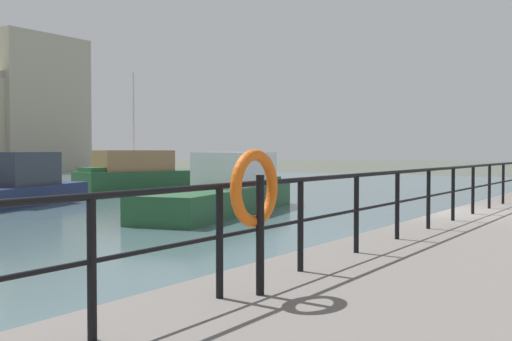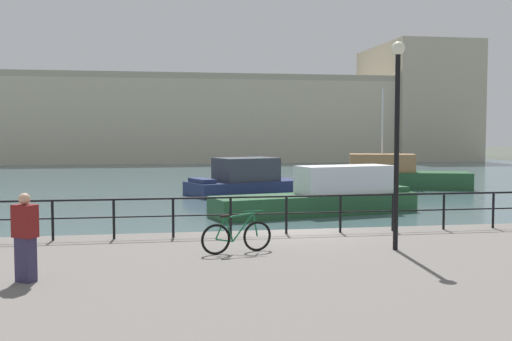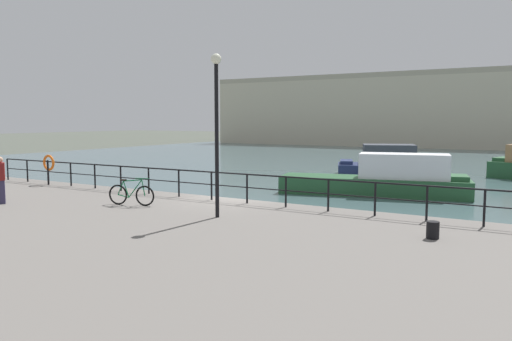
{
  "view_description": "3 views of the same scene",
  "coord_description": "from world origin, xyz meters",
  "px_view_note": "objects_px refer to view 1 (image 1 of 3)",
  "views": [
    {
      "loc": [
        -14.35,
        -4.2,
        2.15
      ],
      "look_at": [
        -1.41,
        4.2,
        1.67
      ],
      "focal_mm": 43.83,
      "sensor_mm": 36.0,
      "label": 1
    },
    {
      "loc": [
        -3.92,
        -17.2,
        3.61
      ],
      "look_at": [
        -0.22,
        4.8,
        2.2
      ],
      "focal_mm": 42.8,
      "sensor_mm": 36.0,
      "label": 2
    },
    {
      "loc": [
        10.46,
        -15.88,
        3.76
      ],
      "look_at": [
        -0.84,
        3.5,
        1.48
      ],
      "focal_mm": 34.91,
      "sensor_mm": 36.0,
      "label": 3
    }
  ],
  "objects_px": {
    "moored_red_daysailer": "(14,184)",
    "moored_harbor_tender": "(147,174)",
    "moored_small_launch": "(227,189)",
    "life_ring_stand": "(255,193)"
  },
  "relations": [
    {
      "from": "moored_harbor_tender",
      "to": "life_ring_stand",
      "type": "distance_m",
      "value": 29.13
    },
    {
      "from": "moored_red_daysailer",
      "to": "moored_harbor_tender",
      "type": "distance_m",
      "value": 10.13
    },
    {
      "from": "moored_small_launch",
      "to": "life_ring_stand",
      "type": "xyz_separation_m",
      "value": [
        -12.91,
        -9.61,
        0.95
      ]
    },
    {
      "from": "moored_red_daysailer",
      "to": "moored_harbor_tender",
      "type": "xyz_separation_m",
      "value": [
        9.93,
        2.04,
        0.04
      ]
    },
    {
      "from": "life_ring_stand",
      "to": "moored_harbor_tender",
      "type": "bearing_deg",
      "value": 44.94
    },
    {
      "from": "moored_red_daysailer",
      "to": "moored_harbor_tender",
      "type": "height_order",
      "value": "moored_harbor_tender"
    },
    {
      "from": "moored_red_daysailer",
      "to": "life_ring_stand",
      "type": "bearing_deg",
      "value": 39.27
    },
    {
      "from": "moored_harbor_tender",
      "to": "moored_small_launch",
      "type": "bearing_deg",
      "value": 72.02
    },
    {
      "from": "moored_harbor_tender",
      "to": "life_ring_stand",
      "type": "bearing_deg",
      "value": 62.04
    },
    {
      "from": "moored_harbor_tender",
      "to": "moored_red_daysailer",
      "type": "bearing_deg",
      "value": 28.72
    }
  ]
}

